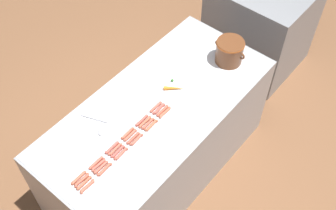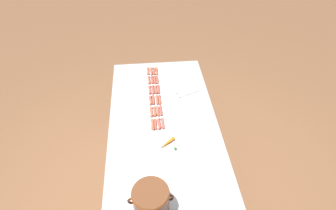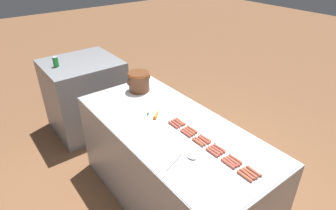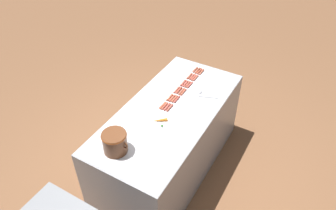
# 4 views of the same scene
# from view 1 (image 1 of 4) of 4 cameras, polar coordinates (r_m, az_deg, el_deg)

# --- Properties ---
(ground_plane) EXTENTS (20.00, 20.00, 0.00)m
(ground_plane) POSITION_cam_1_polar(r_m,az_deg,el_deg) (3.99, -1.21, -8.32)
(ground_plane) COLOR brown
(griddle_counter) EXTENTS (0.93, 2.00, 0.92)m
(griddle_counter) POSITION_cam_1_polar(r_m,az_deg,el_deg) (3.60, -1.34, -4.63)
(griddle_counter) COLOR #9EA0A5
(griddle_counter) RESTS_ON ground_plane
(back_cabinet) EXTENTS (0.93, 0.86, 1.00)m
(back_cabinet) POSITION_cam_1_polar(r_m,az_deg,el_deg) (4.63, 12.32, 10.60)
(back_cabinet) COLOR gray
(back_cabinet) RESTS_ON ground_plane
(hot_dog_0) EXTENTS (0.02, 0.13, 0.02)m
(hot_dog_0) POSITION_cam_1_polar(r_m,az_deg,el_deg) (2.93, -12.01, -9.61)
(hot_dog_0) COLOR #BB5D42
(hot_dog_0) RESTS_ON griddle_counter
(hot_dog_1) EXTENTS (0.02, 0.13, 0.02)m
(hot_dog_1) POSITION_cam_1_polar(r_m,az_deg,el_deg) (2.96, -9.73, -7.72)
(hot_dog_1) COLOR #B75742
(hot_dog_1) RESTS_ON griddle_counter
(hot_dog_2) EXTENTS (0.03, 0.13, 0.02)m
(hot_dog_2) POSITION_cam_1_polar(r_m,az_deg,el_deg) (3.01, -7.59, -5.73)
(hot_dog_2) COLOR #B95346
(hot_dog_2) RESTS_ON griddle_counter
(hot_dog_3) EXTENTS (0.03, 0.13, 0.02)m
(hot_dog_3) POSITION_cam_1_polar(r_m,az_deg,el_deg) (3.07, -5.48, -3.83)
(hot_dog_3) COLOR #BD573E
(hot_dog_3) RESTS_ON griddle_counter
(hot_dog_4) EXTENTS (0.02, 0.13, 0.02)m
(hot_dog_4) POSITION_cam_1_polar(r_m,az_deg,el_deg) (3.13, -3.57, -2.09)
(hot_dog_4) COLOR #B94F41
(hot_dog_4) RESTS_ON griddle_counter
(hot_dog_5) EXTENTS (0.02, 0.13, 0.02)m
(hot_dog_5) POSITION_cam_1_polar(r_m,az_deg,el_deg) (3.20, -1.67, -0.26)
(hot_dog_5) COLOR #B65543
(hot_dog_5) RESTS_ON griddle_counter
(hot_dog_6) EXTENTS (0.03, 0.13, 0.02)m
(hot_dog_6) POSITION_cam_1_polar(r_m,az_deg,el_deg) (2.91, -11.61, -9.94)
(hot_dog_6) COLOR #BA563F
(hot_dog_6) RESTS_ON griddle_counter
(hot_dog_7) EXTENTS (0.03, 0.13, 0.02)m
(hot_dog_7) POSITION_cam_1_polar(r_m,az_deg,el_deg) (2.95, -9.38, -7.99)
(hot_dog_7) COLOR #BC5645
(hot_dog_7) RESTS_ON griddle_counter
(hot_dog_8) EXTENTS (0.03, 0.13, 0.02)m
(hot_dog_8) POSITION_cam_1_polar(r_m,az_deg,el_deg) (3.00, -7.17, -5.97)
(hot_dog_8) COLOR #B65A45
(hot_dog_8) RESTS_ON griddle_counter
(hot_dog_9) EXTENTS (0.02, 0.13, 0.02)m
(hot_dog_9) POSITION_cam_1_polar(r_m,az_deg,el_deg) (3.06, -5.15, -4.09)
(hot_dog_9) COLOR #B15D47
(hot_dog_9) RESTS_ON griddle_counter
(hot_dog_10) EXTENTS (0.02, 0.13, 0.02)m
(hot_dog_10) POSITION_cam_1_polar(r_m,az_deg,el_deg) (3.12, -3.15, -2.31)
(hot_dog_10) COLOR #B55C40
(hot_dog_10) RESTS_ON griddle_counter
(hot_dog_11) EXTENTS (0.03, 0.13, 0.02)m
(hot_dog_11) POSITION_cam_1_polar(r_m,az_deg,el_deg) (3.19, -1.24, -0.52)
(hot_dog_11) COLOR #BE5446
(hot_dog_11) RESTS_ON griddle_counter
(hot_dog_12) EXTENTS (0.02, 0.13, 0.02)m
(hot_dog_12) POSITION_cam_1_polar(r_m,az_deg,el_deg) (2.90, -11.28, -10.31)
(hot_dog_12) COLOR #B35B3F
(hot_dog_12) RESTS_ON griddle_counter
(hot_dog_13) EXTENTS (0.02, 0.13, 0.02)m
(hot_dog_13) POSITION_cam_1_polar(r_m,az_deg,el_deg) (2.94, -9.08, -8.34)
(hot_dog_13) COLOR #B35745
(hot_dog_13) RESTS_ON griddle_counter
(hot_dog_14) EXTENTS (0.03, 0.13, 0.02)m
(hot_dog_14) POSITION_cam_1_polar(r_m,az_deg,el_deg) (2.99, -6.82, -6.27)
(hot_dog_14) COLOR #BC5145
(hot_dog_14) RESTS_ON griddle_counter
(hot_dog_15) EXTENTS (0.02, 0.13, 0.02)m
(hot_dog_15) POSITION_cam_1_polar(r_m,az_deg,el_deg) (3.04, -4.74, -4.48)
(hot_dog_15) COLOR #B34F3D
(hot_dog_15) RESTS_ON griddle_counter
(hot_dog_16) EXTENTS (0.03, 0.13, 0.02)m
(hot_dog_16) POSITION_cam_1_polar(r_m,az_deg,el_deg) (3.11, -2.73, -2.54)
(hot_dog_16) COLOR #BB5842
(hot_dog_16) RESTS_ON griddle_counter
(hot_dog_17) EXTENTS (0.02, 0.13, 0.02)m
(hot_dog_17) POSITION_cam_1_polar(r_m,az_deg,el_deg) (3.18, -0.77, -0.78)
(hot_dog_17) COLOR #B5543F
(hot_dog_17) RESTS_ON griddle_counter
(hot_dog_18) EXTENTS (0.03, 0.13, 0.02)m
(hot_dog_18) POSITION_cam_1_polar(r_m,az_deg,el_deg) (2.89, -10.87, -10.76)
(hot_dog_18) COLOR #B65C44
(hot_dog_18) RESTS_ON griddle_counter
(hot_dog_19) EXTENTS (0.03, 0.13, 0.02)m
(hot_dog_19) POSITION_cam_1_polar(r_m,az_deg,el_deg) (2.93, -8.59, -8.61)
(hot_dog_19) COLOR #B5563F
(hot_dog_19) RESTS_ON griddle_counter
(hot_dog_20) EXTENTS (0.03, 0.13, 0.02)m
(hot_dog_20) POSITION_cam_1_polar(r_m,az_deg,el_deg) (2.98, -6.37, -6.57)
(hot_dog_20) COLOR #B65644
(hot_dog_20) RESTS_ON griddle_counter
(hot_dog_21) EXTENTS (0.03, 0.13, 0.02)m
(hot_dog_21) POSITION_cam_1_polar(r_m,az_deg,el_deg) (3.03, -4.29, -4.67)
(hot_dog_21) COLOR #B65B47
(hot_dog_21) RESTS_ON griddle_counter
(hot_dog_22) EXTENTS (0.03, 0.13, 0.02)m
(hot_dog_22) POSITION_cam_1_polar(r_m,az_deg,el_deg) (3.10, -2.27, -2.78)
(hot_dog_22) COLOR #BC5D3E
(hot_dog_22) RESTS_ON griddle_counter
(hot_dog_23) EXTENTS (0.03, 0.13, 0.02)m
(hot_dog_23) POSITION_cam_1_polar(r_m,az_deg,el_deg) (3.17, -0.43, -0.99)
(hot_dog_23) COLOR #BC5C3F
(hot_dog_23) RESTS_ON griddle_counter
(bean_pot) EXTENTS (0.29, 0.23, 0.21)m
(bean_pot) POSITION_cam_1_polar(r_m,az_deg,el_deg) (3.50, 8.34, 7.31)
(bean_pot) COLOR brown
(bean_pot) RESTS_ON griddle_counter
(serving_spoon) EXTENTS (0.26, 0.13, 0.02)m
(serving_spoon) POSITION_cam_1_polar(r_m,az_deg,el_deg) (3.13, -9.30, -2.96)
(serving_spoon) COLOR #B7B7BC
(serving_spoon) RESTS_ON griddle_counter
(carrot) EXTENTS (0.15, 0.13, 0.03)m
(carrot) POSITION_cam_1_polar(r_m,az_deg,el_deg) (3.32, 0.86, 2.36)
(carrot) COLOR orange
(carrot) RESTS_ON griddle_counter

